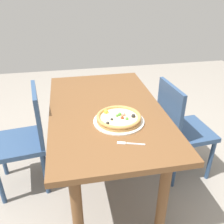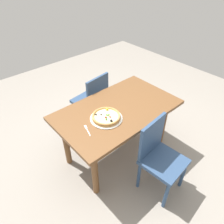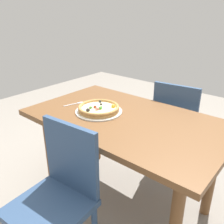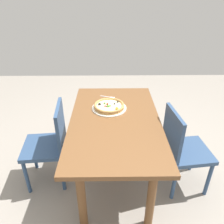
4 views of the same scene
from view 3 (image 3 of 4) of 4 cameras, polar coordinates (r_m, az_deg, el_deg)
ground_plane at (r=2.10m, az=2.81°, el=-19.39°), size 6.00×6.00×0.00m
dining_table at (r=1.75m, az=3.20°, el=-4.29°), size 1.39×0.83×0.72m
chair_near at (r=1.46m, az=-12.54°, el=-18.36°), size 0.43×0.43×0.86m
chair_far at (r=2.25m, az=15.05°, el=-2.69°), size 0.45×0.45×0.86m
plate at (r=1.79m, az=-3.12°, el=0.16°), size 0.34×0.34×0.01m
pizza at (r=1.78m, az=-3.13°, el=0.91°), size 0.30×0.30×0.05m
fork at (r=1.95m, az=-8.65°, el=1.92°), size 0.07×0.16×0.00m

